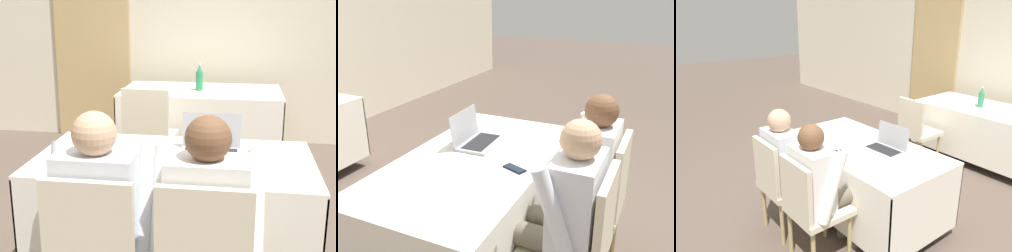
{
  "view_description": "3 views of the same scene",
  "coord_description": "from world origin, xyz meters",
  "views": [
    {
      "loc": [
        0.36,
        -2.59,
        1.65
      ],
      "look_at": [
        0.0,
        -0.22,
        1.0
      ],
      "focal_mm": 50.0,
      "sensor_mm": 36.0,
      "label": 1
    },
    {
      "loc": [
        -1.88,
        -1.09,
        1.75
      ],
      "look_at": [
        0.0,
        -0.22,
        1.0
      ],
      "focal_mm": 40.0,
      "sensor_mm": 36.0,
      "label": 2
    },
    {
      "loc": [
        2.15,
        -1.92,
        1.95
      ],
      "look_at": [
        0.0,
        -0.22,
        1.0
      ],
      "focal_mm": 35.0,
      "sensor_mm": 36.0,
      "label": 3
    }
  ],
  "objects": [
    {
      "name": "chair_far_spare",
      "position": [
        -0.41,
        1.31,
        0.52
      ],
      "size": [
        0.46,
        0.46,
        0.93
      ],
      "rotation": [
        0.0,
        0.0,
        3.1
      ],
      "color": "tan",
      "rests_on": "ground_plane"
    },
    {
      "name": "paper_beside_laptop",
      "position": [
        -0.1,
        0.18,
        0.75
      ],
      "size": [
        0.32,
        0.36,
        0.0
      ],
      "rotation": [
        0.0,
        0.0,
        0.49
      ],
      "color": "white",
      "rests_on": "conference_table_near"
    },
    {
      "name": "laptop",
      "position": [
        0.21,
        0.11,
        0.79
      ],
      "size": [
        0.37,
        0.27,
        0.23
      ],
      "rotation": [
        0.0,
        0.0,
        0.04
      ],
      "color": "#99999E",
      "rests_on": "conference_table_near"
    },
    {
      "name": "ground_plane",
      "position": [
        0.0,
        0.0,
        0.0
      ],
      "size": [
        24.0,
        24.0,
        0.0
      ],
      "primitive_type": "plane",
      "color": "brown"
    },
    {
      "name": "conference_table_far",
      "position": [
        -0.02,
        2.17,
        0.57
      ],
      "size": [
        1.63,
        0.88,
        0.75
      ],
      "color": "white",
      "rests_on": "ground_plane"
    },
    {
      "name": "cell_phone",
      "position": [
        -0.04,
        -0.29,
        0.75
      ],
      "size": [
        0.11,
        0.16,
        0.01
      ],
      "rotation": [
        0.0,
        0.0,
        -0.37
      ],
      "color": "black",
      "rests_on": "conference_table_near"
    },
    {
      "name": "chair_near_left",
      "position": [
        -0.25,
        -0.75,
        0.52
      ],
      "size": [
        0.44,
        0.44,
        0.93
      ],
      "rotation": [
        0.0,
        0.0,
        3.14
      ],
      "color": "tan",
      "rests_on": "ground_plane"
    },
    {
      "name": "water_bottle",
      "position": [
        -0.04,
        2.15,
        0.87
      ],
      "size": [
        0.08,
        0.08,
        0.28
      ],
      "color": "#288456",
      "rests_on": "conference_table_far"
    },
    {
      "name": "chair_near_right",
      "position": [
        0.25,
        -0.75,
        0.52
      ],
      "size": [
        0.44,
        0.44,
        0.93
      ],
      "rotation": [
        0.0,
        0.0,
        3.14
      ],
      "color": "tan",
      "rests_on": "ground_plane"
    },
    {
      "name": "person_checkered_shirt",
      "position": [
        -0.25,
        -0.64,
        0.68
      ],
      "size": [
        0.5,
        0.52,
        1.19
      ],
      "rotation": [
        0.0,
        0.0,
        3.14
      ],
      "color": "#665B4C",
      "rests_on": "ground_plane"
    },
    {
      "name": "person_white_shirt",
      "position": [
        0.25,
        -0.64,
        0.68
      ],
      "size": [
        0.5,
        0.52,
        1.19
      ],
      "rotation": [
        0.0,
        0.0,
        3.14
      ],
      "color": "#665B4C",
      "rests_on": "ground_plane"
    },
    {
      "name": "conference_table_near",
      "position": [
        0.0,
        0.0,
        0.57
      ],
      "size": [
        1.63,
        0.88,
        0.75
      ],
      "color": "white",
      "rests_on": "ground_plane"
    },
    {
      "name": "curtain_panel",
      "position": [
        -1.4,
        2.88,
        1.33
      ],
      "size": [
        0.91,
        0.04,
        2.65
      ],
      "color": "tan",
      "rests_on": "ground_plane"
    }
  ]
}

